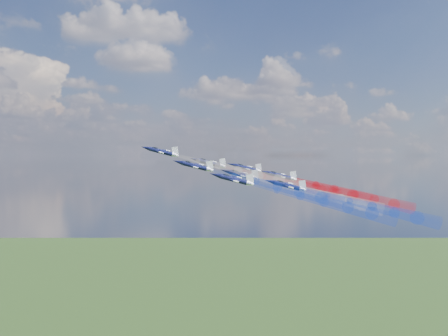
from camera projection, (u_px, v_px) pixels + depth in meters
name	position (u px, v px, depth m)	size (l,w,h in m)	color
jet_lead	(161.00, 152.00, 160.26)	(9.94, 12.43, 3.31)	black
trail_lead	(238.00, 171.00, 158.04)	(4.14, 38.26, 4.14)	white
jet_inner_left	(195.00, 166.00, 149.95)	(9.94, 12.43, 3.31)	black
trail_inner_left	(278.00, 186.00, 147.74)	(4.14, 38.26, 4.14)	blue
jet_inner_right	(210.00, 163.00, 170.48)	(9.94, 12.43, 3.31)	black
trail_inner_right	(282.00, 181.00, 168.26)	(4.14, 38.26, 4.14)	red
jet_outer_left	(234.00, 179.00, 138.42)	(9.94, 12.43, 3.31)	black
trail_outer_left	(324.00, 202.00, 136.21)	(4.14, 38.26, 4.14)	blue
jet_center_third	(241.00, 175.00, 157.93)	(9.94, 12.43, 3.31)	black
trail_center_third	(320.00, 194.00, 155.72)	(4.14, 38.26, 4.14)	white
jet_outer_right	(246.00, 168.00, 178.64)	(9.94, 12.43, 3.31)	black
trail_outer_right	(316.00, 185.00, 176.42)	(4.14, 38.26, 4.14)	red
jet_rear_left	(287.00, 185.00, 148.40)	(9.94, 12.43, 3.31)	black
trail_rear_left	(372.00, 206.00, 146.19)	(4.14, 38.26, 4.14)	blue
jet_rear_right	(280.00, 176.00, 167.93)	(9.94, 12.43, 3.31)	black
trail_rear_right	(355.00, 194.00, 165.72)	(4.14, 38.26, 4.14)	red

